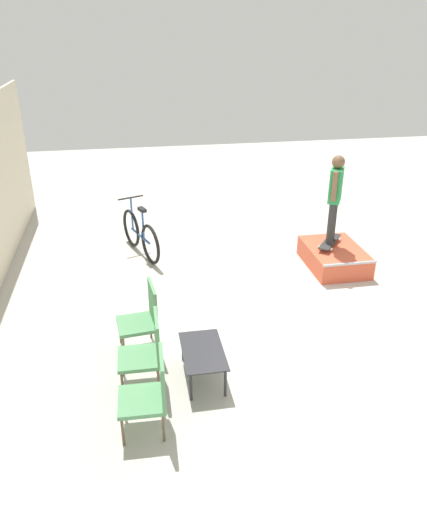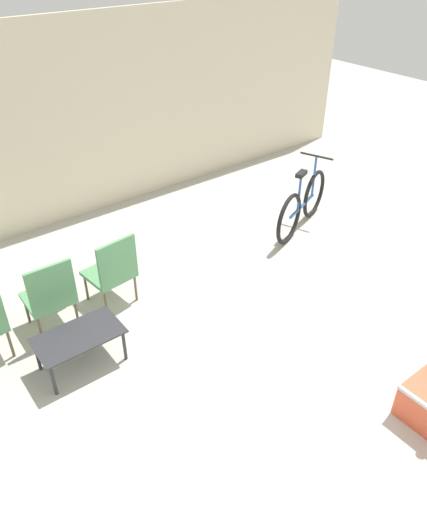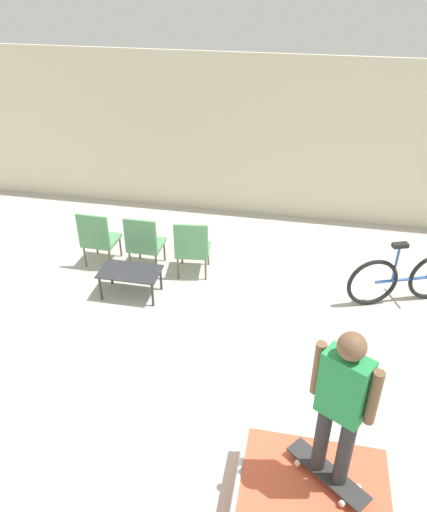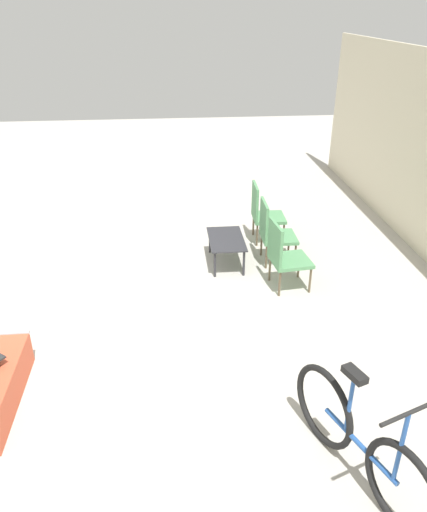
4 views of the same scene
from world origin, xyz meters
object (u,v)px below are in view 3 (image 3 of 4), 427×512
(patio_chair_left, at_px, (98,237))
(bicycle, at_px, (404,278))
(skateboard_on_ramp, at_px, (327,473))
(patio_chair_right, at_px, (192,247))
(person_skater, at_px, (342,399))
(coffee_table, at_px, (130,274))
(patio_chair_center, at_px, (144,242))
(skate_ramp_box, at_px, (311,495))

(patio_chair_left, xyz_separation_m, bicycle, (4.74, -0.08, -0.12))
(skateboard_on_ramp, distance_m, patio_chair_right, 4.13)
(skateboard_on_ramp, height_order, bicycle, bicycle)
(person_skater, height_order, patio_chair_right, person_skater)
(coffee_table, relative_size, patio_chair_left, 0.92)
(bicycle, bearing_deg, person_skater, -127.84)
(coffee_table, bearing_deg, patio_chair_center, 90.12)
(coffee_table, bearing_deg, patio_chair_left, 137.96)
(patio_chair_left, bearing_deg, coffee_table, 139.79)
(person_skater, bearing_deg, patio_chair_left, 165.13)
(person_skater, bearing_deg, skateboard_on_ramp, 92.68)
(skateboard_on_ramp, bearing_deg, person_skater, -77.91)
(patio_chair_right, relative_size, bicycle, 0.60)
(skateboard_on_ramp, distance_m, patio_chair_left, 5.11)
(coffee_table, distance_m, patio_chair_left, 1.06)
(skateboard_on_ramp, xyz_separation_m, coffee_table, (-2.89, 2.86, -0.09))
(person_skater, distance_m, patio_chair_center, 4.67)
(skate_ramp_box, xyz_separation_m, person_skater, (0.12, 0.06, 1.23))
(skate_ramp_box, xyz_separation_m, bicycle, (1.19, 3.54, 0.22))
(patio_chair_center, distance_m, patio_chair_right, 0.79)
(skateboard_on_ramp, relative_size, patio_chair_left, 0.78)
(patio_chair_center, bearing_deg, skateboard_on_ramp, 129.96)
(coffee_table, bearing_deg, person_skater, -44.65)
(skateboard_on_ramp, height_order, person_skater, person_skater)
(skateboard_on_ramp, distance_m, patio_chair_center, 4.59)
(patio_chair_left, relative_size, patio_chair_center, 1.00)
(patio_chair_left, height_order, patio_chair_right, same)
(skate_ramp_box, distance_m, skateboard_on_ramp, 0.30)
(person_skater, relative_size, patio_chair_center, 1.64)
(patio_chair_center, xyz_separation_m, bicycle, (3.97, -0.08, -0.12))
(skate_ramp_box, relative_size, coffee_table, 1.52)
(person_skater, relative_size, coffee_table, 1.78)
(patio_chair_center, height_order, bicycle, bicycle)
(skate_ramp_box, xyz_separation_m, patio_chair_center, (-2.78, 3.62, 0.33))
(skate_ramp_box, height_order, coffee_table, coffee_table)
(patio_chair_right, bearing_deg, skateboard_on_ramp, 114.29)
(patio_chair_right, height_order, bicycle, bicycle)
(bicycle, bearing_deg, coffee_table, 168.21)
(person_skater, relative_size, patio_chair_left, 1.64)
(skate_ramp_box, relative_size, patio_chair_center, 1.40)
(patio_chair_right, distance_m, bicycle, 3.18)
(skate_ramp_box, relative_size, patio_chair_left, 1.40)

